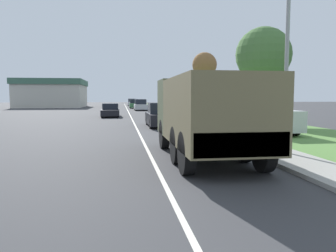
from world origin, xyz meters
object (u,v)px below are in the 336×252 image
at_px(car_third_ahead, 141,105).
at_px(pickup_truck, 265,117).
at_px(car_farthest_ahead, 132,103).
at_px(car_second_ahead, 111,111).
at_px(car_nearest_ahead, 161,116).
at_px(car_fourth_ahead, 134,104).
at_px(military_truck, 206,112).
at_px(lamp_post, 281,49).

relative_size(car_third_ahead, pickup_truck, 0.91).
relative_size(car_farthest_ahead, pickup_truck, 0.84).
bearing_deg(car_second_ahead, car_farthest_ahead, 85.09).
relative_size(car_nearest_ahead, car_fourth_ahead, 0.97).
distance_m(car_farthest_ahead, pickup_truck, 59.44).
bearing_deg(car_nearest_ahead, military_truck, -89.86).
bearing_deg(car_fourth_ahead, car_second_ahead, -97.71).
distance_m(car_second_ahead, lamp_post, 25.29).
xyz_separation_m(military_truck, car_farthest_ahead, (-0.29, 66.65, -0.86)).
relative_size(car_second_ahead, pickup_truck, 0.90).
xyz_separation_m(military_truck, car_nearest_ahead, (-0.03, 12.28, -0.85)).
distance_m(car_nearest_ahead, car_second_ahead, 12.70).
bearing_deg(military_truck, car_nearest_ahead, 90.14).
height_order(military_truck, pickup_truck, military_truck).
relative_size(car_nearest_ahead, lamp_post, 0.77).
bearing_deg(lamp_post, pickup_truck, 68.76).
bearing_deg(military_truck, car_third_ahead, 89.70).
xyz_separation_m(car_second_ahead, car_farthest_ahead, (3.63, 42.28, 0.10)).
bearing_deg(pickup_truck, car_second_ahead, 119.35).
bearing_deg(military_truck, car_fourth_ahead, 90.45).
height_order(car_second_ahead, car_third_ahead, car_third_ahead).
height_order(car_nearest_ahead, car_fourth_ahead, car_fourth_ahead).
relative_size(military_truck, pickup_truck, 1.29).
bearing_deg(military_truck, pickup_truck, 53.44).
relative_size(car_third_ahead, lamp_post, 0.81).
height_order(car_nearest_ahead, car_farthest_ahead, car_nearest_ahead).
height_order(car_nearest_ahead, car_third_ahead, car_third_ahead).
distance_m(military_truck, lamp_post, 3.47).
xyz_separation_m(car_fourth_ahead, lamp_post, (3.11, -50.24, 3.01)).
distance_m(military_truck, car_third_ahead, 40.60).
xyz_separation_m(car_nearest_ahead, car_second_ahead, (-3.89, 12.08, -0.11)).
bearing_deg(car_farthest_ahead, car_second_ahead, -94.91).
bearing_deg(car_second_ahead, car_nearest_ahead, -72.14).
height_order(military_truck, car_third_ahead, military_truck).
relative_size(military_truck, car_farthest_ahead, 1.54).
xyz_separation_m(military_truck, pickup_truck, (5.56, 7.50, -0.71)).
relative_size(car_fourth_ahead, car_farthest_ahead, 1.07).
height_order(car_fourth_ahead, pickup_truck, pickup_truck).
bearing_deg(car_nearest_ahead, pickup_truck, -40.55).
bearing_deg(military_truck, car_farthest_ahead, 90.25).
relative_size(car_nearest_ahead, car_second_ahead, 0.97).
bearing_deg(car_second_ahead, lamp_post, -74.68).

